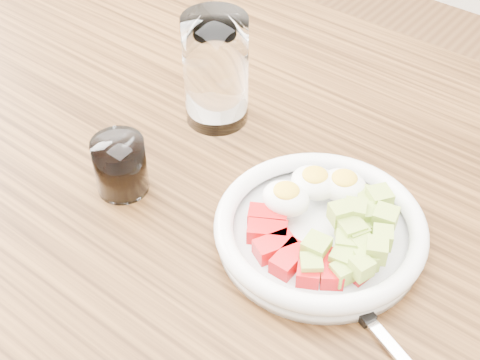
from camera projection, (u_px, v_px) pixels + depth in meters
The scene contains 5 objects.
dining_table at pixel (241, 265), 0.82m from camera, with size 1.50×0.90×0.77m.
bowl at pixel (322, 227), 0.70m from camera, with size 0.23×0.23×0.05m.
fork at pixel (356, 306), 0.65m from camera, with size 0.21×0.10×0.01m.
water_glass at pixel (216, 71), 0.83m from camera, with size 0.08×0.08×0.14m, color white.
coffee_glass at pixel (120, 166), 0.75m from camera, with size 0.06×0.06×0.07m.
Camera 1 is at (0.33, -0.42, 1.31)m, focal length 50.00 mm.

